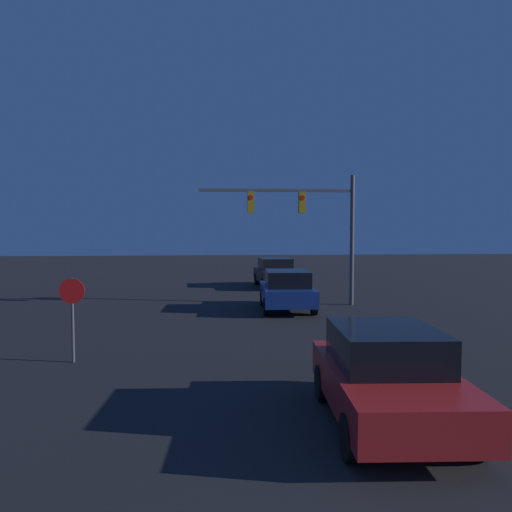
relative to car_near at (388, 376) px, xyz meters
name	(u,v)px	position (x,y,z in m)	size (l,w,h in m)	color
car_near	(388,376)	(0.00, 0.00, 0.00)	(2.22, 4.18, 1.63)	#B21E1E
car_mid	(287,290)	(-0.01, 11.86, 0.00)	(2.18, 4.15, 1.63)	navy
car_far	(276,272)	(0.51, 19.92, 0.00)	(2.25, 4.19, 1.63)	black
traffic_signal_mast	(310,216)	(1.13, 13.04, 3.01)	(6.69, 0.30, 5.61)	#4C4C51
stop_sign	(72,305)	(-6.44, 4.44, 0.60)	(0.62, 0.07, 2.10)	#4C4C51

